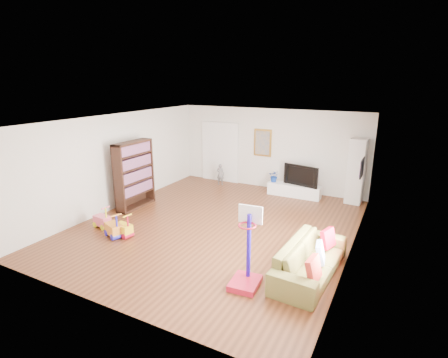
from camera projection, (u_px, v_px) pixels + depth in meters
The scene contains 25 objects.
floor at pixel (217, 226), 8.97m from camera, with size 6.50×7.50×0.00m, color brown.
ceiling at pixel (216, 120), 8.22m from camera, with size 6.50×7.50×0.00m, color white.
wall_back at pixel (270, 149), 11.79m from camera, with size 6.50×0.00×2.70m, color silver.
wall_front at pixel (100, 232), 5.40m from camera, with size 6.50×0.00×2.70m, color white.
wall_left at pixel (118, 161), 10.04m from camera, with size 0.00×7.50×2.70m, color silver.
wall_right at pixel (355, 195), 7.15m from camera, with size 0.00×7.50×2.70m, color silver.
navy_accent at pixel (365, 158), 8.21m from camera, with size 0.01×3.20×1.70m, color black.
olive_wainscot at pixel (359, 211), 8.58m from camera, with size 0.01×3.20×1.00m, color brown.
doorway at pixel (220, 153), 12.68m from camera, with size 1.45×0.06×2.10m, color white.
painting_back at pixel (263, 143), 11.81m from camera, with size 0.62×0.06×0.92m, color gold.
artwork_right at pixel (362, 168), 8.49m from camera, with size 0.04×0.56×0.46m, color #7F3F8C.
media_console at pixel (294, 190), 11.18m from camera, with size 1.67×0.42×0.39m, color white.
tall_cabinet at pixel (356, 171), 10.37m from camera, with size 0.46×0.46×1.97m, color silver.
bookshelf at pixel (134, 175), 10.05m from camera, with size 0.35×1.33×1.94m, color #331B12.
sofa at pixel (310, 259), 6.65m from camera, with size 2.23×0.87×0.65m, color olive.
basketball_hoop at pixel (246, 249), 6.16m from camera, with size 0.51×0.62×1.49m, color #AF152D.
ride_on_yellow at pixel (123, 225), 8.29m from camera, with size 0.44×0.27×0.58m, color yellow.
ride_on_orange at pixel (113, 225), 8.26m from camera, with size 0.46×0.29×0.62m, color orange.
ride_on_pink at pixel (102, 217), 8.80m from camera, with size 0.43×0.27×0.58m, color #E45973.
child at pixel (220, 174), 12.33m from camera, with size 0.28×0.18×0.76m, color slate.
tv at pixel (302, 175), 10.98m from camera, with size 1.15×0.15×0.67m, color black.
vase_plant at pixel (274, 176), 11.36m from camera, with size 0.35×0.31×0.39m, color #0E359C.
pillow_left at pixel (314, 269), 5.95m from camera, with size 0.11×0.41×0.41m, color #B12E26.
pillow_center at pixel (320, 253), 6.51m from camera, with size 0.10×0.37×0.37m, color silver.
pillow_right at pixel (328, 238), 7.09m from camera, with size 0.10×0.38×0.38m, color #B8001A.
Camera 1 is at (4.00, -7.26, 3.64)m, focal length 28.00 mm.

